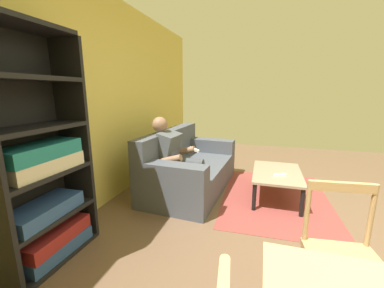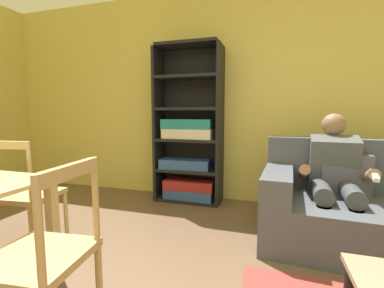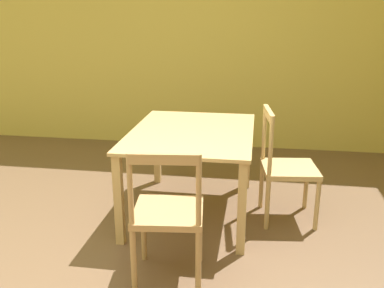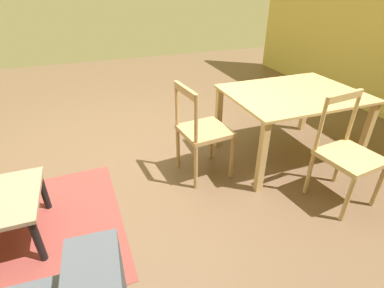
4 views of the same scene
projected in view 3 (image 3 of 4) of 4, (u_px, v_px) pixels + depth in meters
The scene contains 4 objects.
wall_side at pixel (183, 36), 5.07m from camera, with size 0.12×5.87×2.67m, color #D2BE5D.
dining_table at pixel (192, 142), 3.43m from camera, with size 1.28×0.97×0.71m.
dining_chair_near_wall at pixel (286, 168), 3.36m from camera, with size 0.47×0.47×0.91m.
dining_chair_facing_couch at pixel (168, 214), 2.56m from camera, with size 0.46×0.46×0.90m.
Camera 3 is at (1.59, 0.91, 1.64)m, focal length 39.65 mm.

